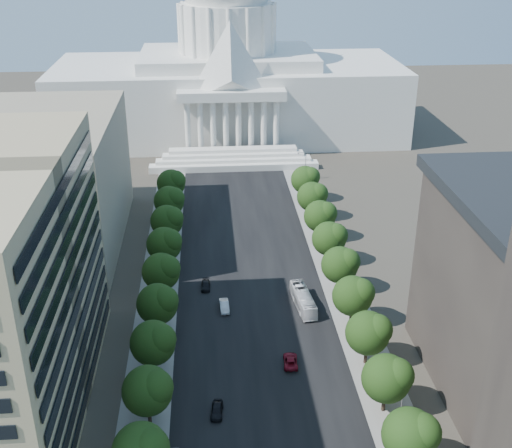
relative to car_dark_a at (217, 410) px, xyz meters
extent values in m
cube|color=black|center=(7.83, 52.82, -0.76)|extent=(30.00, 260.00, 0.01)
cube|color=gray|center=(-11.17, 52.82, -0.76)|extent=(8.00, 260.00, 0.02)
cube|color=gray|center=(26.83, 52.82, -0.76)|extent=(8.00, 260.00, 0.02)
cube|color=white|center=(7.83, 147.82, 11.74)|extent=(120.00, 50.00, 25.00)
cube|color=white|center=(7.83, 147.82, 26.24)|extent=(60.00, 40.00, 4.00)
cube|color=white|center=(7.83, 120.82, 19.74)|extent=(34.00, 8.00, 3.00)
cylinder|color=white|center=(7.83, 147.82, 36.24)|extent=(32.00, 32.00, 16.00)
cube|color=gray|center=(-40.17, 62.82, 14.24)|extent=(38.00, 52.00, 30.00)
sphere|color=black|center=(-8.84, -13.94, 6.55)|extent=(5.32, 5.32, 5.32)
cylinder|color=#33261C|center=(-10.17, -1.18, 0.71)|extent=(0.56, 0.56, 2.94)
sphere|color=black|center=(-10.17, -1.18, 5.41)|extent=(7.60, 7.60, 7.60)
sphere|color=black|center=(-8.84, -1.94, 6.55)|extent=(5.32, 5.32, 5.32)
cylinder|color=#33261C|center=(-10.17, 10.82, 0.71)|extent=(0.56, 0.56, 2.94)
sphere|color=black|center=(-10.17, 10.82, 5.41)|extent=(7.60, 7.60, 7.60)
sphere|color=black|center=(-8.84, 10.06, 6.55)|extent=(5.32, 5.32, 5.32)
cylinder|color=#33261C|center=(-10.17, 22.82, 0.71)|extent=(0.56, 0.56, 2.94)
sphere|color=black|center=(-10.17, 22.82, 5.41)|extent=(7.60, 7.60, 7.60)
sphere|color=black|center=(-8.84, 22.06, 6.55)|extent=(5.32, 5.32, 5.32)
cylinder|color=#33261C|center=(-10.17, 34.82, 0.71)|extent=(0.56, 0.56, 2.94)
sphere|color=black|center=(-10.17, 34.82, 5.41)|extent=(7.60, 7.60, 7.60)
sphere|color=black|center=(-8.84, 34.06, 6.55)|extent=(5.32, 5.32, 5.32)
cylinder|color=#33261C|center=(-10.17, 46.82, 0.71)|extent=(0.56, 0.56, 2.94)
sphere|color=black|center=(-10.17, 46.82, 5.41)|extent=(7.60, 7.60, 7.60)
sphere|color=black|center=(-8.84, 46.06, 6.55)|extent=(5.32, 5.32, 5.32)
cylinder|color=#33261C|center=(-10.17, 58.82, 0.71)|extent=(0.56, 0.56, 2.94)
sphere|color=black|center=(-10.17, 58.82, 5.41)|extent=(7.60, 7.60, 7.60)
sphere|color=black|center=(-8.84, 58.06, 6.55)|extent=(5.32, 5.32, 5.32)
cylinder|color=#33261C|center=(-10.17, 70.82, 0.71)|extent=(0.56, 0.56, 2.94)
sphere|color=black|center=(-10.17, 70.82, 5.41)|extent=(7.60, 7.60, 7.60)
sphere|color=black|center=(-8.84, 70.06, 6.55)|extent=(5.32, 5.32, 5.32)
cylinder|color=#33261C|center=(-10.17, 82.82, 0.71)|extent=(0.56, 0.56, 2.94)
sphere|color=black|center=(-10.17, 82.82, 5.41)|extent=(7.60, 7.60, 7.60)
sphere|color=black|center=(-8.84, 82.06, 6.55)|extent=(5.32, 5.32, 5.32)
sphere|color=black|center=(25.83, -13.18, 5.41)|extent=(7.60, 7.60, 7.60)
sphere|color=black|center=(27.16, -13.94, 6.55)|extent=(5.32, 5.32, 5.32)
cylinder|color=#33261C|center=(25.83, -1.18, 0.71)|extent=(0.56, 0.56, 2.94)
sphere|color=black|center=(25.83, -1.18, 5.41)|extent=(7.60, 7.60, 7.60)
sphere|color=black|center=(27.16, -1.94, 6.55)|extent=(5.32, 5.32, 5.32)
cylinder|color=#33261C|center=(25.83, 10.82, 0.71)|extent=(0.56, 0.56, 2.94)
sphere|color=black|center=(25.83, 10.82, 5.41)|extent=(7.60, 7.60, 7.60)
sphere|color=black|center=(27.16, 10.06, 6.55)|extent=(5.32, 5.32, 5.32)
cylinder|color=#33261C|center=(25.83, 22.82, 0.71)|extent=(0.56, 0.56, 2.94)
sphere|color=black|center=(25.83, 22.82, 5.41)|extent=(7.60, 7.60, 7.60)
sphere|color=black|center=(27.16, 22.06, 6.55)|extent=(5.32, 5.32, 5.32)
cylinder|color=#33261C|center=(25.83, 34.82, 0.71)|extent=(0.56, 0.56, 2.94)
sphere|color=black|center=(25.83, 34.82, 5.41)|extent=(7.60, 7.60, 7.60)
sphere|color=black|center=(27.16, 34.06, 6.55)|extent=(5.32, 5.32, 5.32)
cylinder|color=#33261C|center=(25.83, 46.82, 0.71)|extent=(0.56, 0.56, 2.94)
sphere|color=black|center=(25.83, 46.82, 5.41)|extent=(7.60, 7.60, 7.60)
sphere|color=black|center=(27.16, 46.06, 6.55)|extent=(5.32, 5.32, 5.32)
cylinder|color=#33261C|center=(25.83, 58.82, 0.71)|extent=(0.56, 0.56, 2.94)
sphere|color=black|center=(25.83, 58.82, 5.41)|extent=(7.60, 7.60, 7.60)
sphere|color=black|center=(27.16, 58.06, 6.55)|extent=(5.32, 5.32, 5.32)
cylinder|color=#33261C|center=(25.83, 70.82, 0.71)|extent=(0.56, 0.56, 2.94)
sphere|color=black|center=(25.83, 70.82, 5.41)|extent=(7.60, 7.60, 7.60)
sphere|color=black|center=(27.16, 70.06, 6.55)|extent=(5.32, 5.32, 5.32)
cylinder|color=#33261C|center=(25.83, 82.82, 0.71)|extent=(0.56, 0.56, 2.94)
sphere|color=black|center=(25.83, 82.82, 5.41)|extent=(7.60, 7.60, 7.60)
sphere|color=black|center=(27.16, 82.06, 6.55)|extent=(5.32, 5.32, 5.32)
cylinder|color=gray|center=(28.33, -2.18, 3.74)|extent=(0.18, 0.18, 9.00)
cylinder|color=gray|center=(27.13, -2.18, 8.04)|extent=(2.40, 0.14, 0.14)
sphere|color=gray|center=(26.03, -2.18, 7.94)|extent=(0.44, 0.44, 0.44)
cylinder|color=gray|center=(28.33, 22.82, 3.74)|extent=(0.18, 0.18, 9.00)
cylinder|color=gray|center=(27.13, 22.82, 8.04)|extent=(2.40, 0.14, 0.14)
sphere|color=gray|center=(26.03, 22.82, 7.94)|extent=(0.44, 0.44, 0.44)
cylinder|color=gray|center=(28.33, 47.82, 3.74)|extent=(0.18, 0.18, 9.00)
cylinder|color=gray|center=(27.13, 47.82, 8.04)|extent=(2.40, 0.14, 0.14)
sphere|color=gray|center=(26.03, 47.82, 7.94)|extent=(0.44, 0.44, 0.44)
cylinder|color=gray|center=(28.33, 72.82, 3.74)|extent=(0.18, 0.18, 9.00)
cylinder|color=gray|center=(27.13, 72.82, 8.04)|extent=(2.40, 0.14, 0.14)
sphere|color=gray|center=(26.03, 72.82, 7.94)|extent=(0.44, 0.44, 0.44)
cylinder|color=gray|center=(28.33, 97.82, 3.74)|extent=(0.18, 0.18, 9.00)
cylinder|color=gray|center=(27.13, 97.82, 8.04)|extent=(2.40, 0.14, 0.14)
sphere|color=gray|center=(26.03, 97.82, 7.94)|extent=(0.44, 0.44, 0.44)
imported|color=black|center=(0.00, 0.00, 0.00)|extent=(2.25, 4.63, 1.52)
imported|color=#B6B9BE|center=(2.15, 29.61, 0.05)|extent=(1.99, 5.02, 1.63)
imported|color=maroon|center=(12.90, 11.38, -0.05)|extent=(2.75, 5.29, 1.42)
imported|color=black|center=(-1.45, 38.09, -0.11)|extent=(1.92, 4.51, 1.30)
imported|color=silver|center=(17.70, 29.37, 0.90)|extent=(4.03, 12.13, 3.32)
camera|label=1|loc=(-0.03, -77.62, 67.93)|focal=45.00mm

